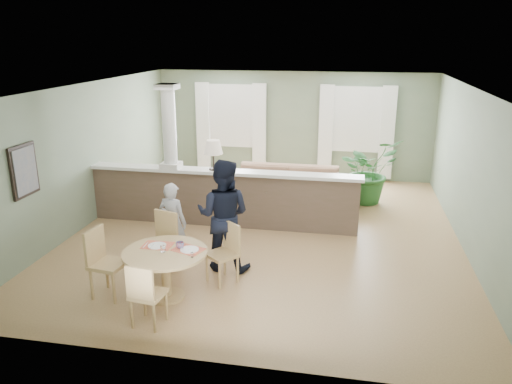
% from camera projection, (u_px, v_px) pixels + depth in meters
% --- Properties ---
extents(ground, '(8.00, 8.00, 0.00)m').
position_uv_depth(ground, '(266.00, 232.00, 9.42)').
color(ground, tan).
rests_on(ground, ground).
extents(room_shell, '(7.02, 8.02, 2.71)m').
position_uv_depth(room_shell, '(271.00, 131.00, 9.47)').
color(room_shell, gray).
rests_on(room_shell, ground).
extents(pony_wall, '(5.32, 0.38, 2.70)m').
position_uv_depth(pony_wall, '(218.00, 190.00, 9.58)').
color(pony_wall, brown).
rests_on(pony_wall, ground).
extents(sofa, '(2.85, 1.12, 0.83)m').
position_uv_depth(sofa, '(286.00, 187.00, 10.76)').
color(sofa, '#9A6E54').
rests_on(sofa, ground).
extents(houseplant, '(1.70, 1.69, 1.43)m').
position_uv_depth(houseplant, '(368.00, 171.00, 10.93)').
color(houseplant, '#266028').
rests_on(houseplant, ground).
extents(dining_table, '(1.17, 1.17, 0.80)m').
position_uv_depth(dining_table, '(166.00, 261.00, 6.90)').
color(dining_table, tan).
rests_on(dining_table, ground).
extents(chair_far_boy, '(0.54, 0.54, 0.97)m').
position_uv_depth(chair_far_boy, '(162.00, 240.00, 7.69)').
color(chair_far_boy, tan).
rests_on(chair_far_boy, ground).
extents(chair_far_man, '(0.57, 0.57, 0.90)m').
position_uv_depth(chair_far_man, '(226.00, 250.00, 7.43)').
color(chair_far_man, tan).
rests_on(chair_far_man, ground).
extents(chair_near, '(0.44, 0.44, 0.87)m').
position_uv_depth(chair_near, '(145.00, 293.00, 6.22)').
color(chair_near, tan).
rests_on(chair_near, ground).
extents(chair_side, '(0.51, 0.51, 0.99)m').
position_uv_depth(chair_side, '(103.00, 259.00, 6.99)').
color(chair_side, tan).
rests_on(chair_side, ground).
extents(child_person, '(0.54, 0.41, 1.33)m').
position_uv_depth(child_person, '(173.00, 223.00, 8.03)').
color(child_person, '#9F9FA4').
rests_on(child_person, ground).
extents(man_person, '(0.90, 0.72, 1.78)m').
position_uv_depth(man_person, '(223.00, 215.00, 7.71)').
color(man_person, black).
rests_on(man_person, ground).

